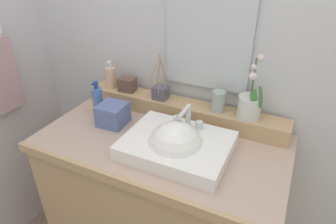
{
  "coord_description": "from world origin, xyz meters",
  "views": [
    {
      "loc": [
        0.51,
        -0.99,
        1.67
      ],
      "look_at": [
        0.04,
        -0.02,
        1.06
      ],
      "focal_mm": 31.33,
      "sensor_mm": 36.0,
      "label": 1
    }
  ],
  "objects": [
    {
      "name": "wall_back",
      "position": [
        0.0,
        0.41,
        1.32
      ],
      "size": [
        2.72,
        0.2,
        2.65
      ],
      "primitive_type": "cube",
      "color": "silver",
      "rests_on": "ground"
    },
    {
      "name": "vanity_cabinet",
      "position": [
        0.0,
        -0.0,
        0.45
      ],
      "size": [
        1.14,
        0.62,
        0.9
      ],
      "color": "tan",
      "rests_on": "ground"
    },
    {
      "name": "back_ledge",
      "position": [
        0.0,
        0.23,
        0.94
      ],
      "size": [
        1.07,
        0.12,
        0.08
      ],
      "primitive_type": "cube",
      "color": "tan",
      "rests_on": "vanity_cabinet"
    },
    {
      "name": "sink_basin",
      "position": [
        0.1,
        -0.06,
        0.93
      ],
      "size": [
        0.45,
        0.35,
        0.27
      ],
      "color": "white",
      "rests_on": "vanity_cabinet"
    },
    {
      "name": "potted_plant",
      "position": [
        0.34,
        0.23,
        1.05
      ],
      "size": [
        0.12,
        0.11,
        0.3
      ],
      "color": "silver",
      "rests_on": "back_ledge"
    },
    {
      "name": "soap_dispenser",
      "position": [
        -0.43,
        0.23,
        1.04
      ],
      "size": [
        0.06,
        0.06,
        0.15
      ],
      "color": "beige",
      "rests_on": "back_ledge"
    },
    {
      "name": "tumbler_cup",
      "position": [
        0.19,
        0.22,
        1.03
      ],
      "size": [
        0.06,
        0.06,
        0.1
      ],
      "primitive_type": "cylinder",
      "color": "#91A299",
      "rests_on": "back_ledge"
    },
    {
      "name": "reed_diffuser",
      "position": [
        -0.12,
        0.23,
        1.02
      ],
      "size": [
        0.1,
        0.13,
        0.24
      ],
      "color": "#504F5F",
      "rests_on": "back_ledge"
    },
    {
      "name": "trinket_box",
      "position": [
        -0.32,
        0.23,
        1.02
      ],
      "size": [
        0.09,
        0.07,
        0.07
      ],
      "primitive_type": "cube",
      "rotation": [
        0.0,
        0.0,
        0.06
      ],
      "color": "brown",
      "rests_on": "back_ledge"
    },
    {
      "name": "lotion_bottle",
      "position": [
        -0.41,
        0.07,
        0.97
      ],
      "size": [
        0.05,
        0.05,
        0.18
      ],
      "color": "#4B72BB",
      "rests_on": "vanity_cabinet"
    },
    {
      "name": "tissue_box",
      "position": [
        -0.28,
        0.02,
        0.95
      ],
      "size": [
        0.14,
        0.14,
        0.11
      ],
      "primitive_type": "cube",
      "rotation": [
        0.0,
        0.0,
        0.05
      ],
      "color": "#5567A0",
      "rests_on": "vanity_cabinet"
    },
    {
      "name": "mirror",
      "position": [
        0.09,
        0.3,
        1.36
      ],
      "size": [
        0.42,
        0.02,
        0.59
      ],
      "primitive_type": "cube",
      "color": "silver"
    },
    {
      "name": "hand_towel",
      "position": [
        -0.92,
        -0.06,
        1.07
      ],
      "size": [
        0.02,
        0.16,
        0.4
      ],
      "primitive_type": "cube",
      "color": "#B68F94"
    }
  ]
}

